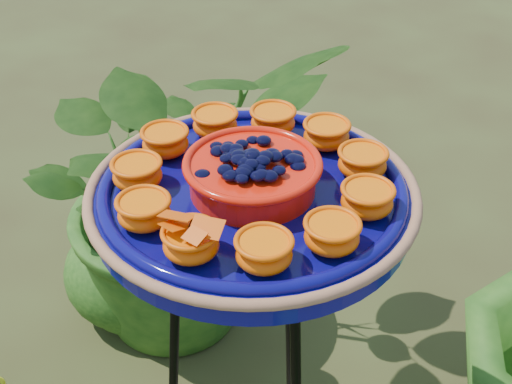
# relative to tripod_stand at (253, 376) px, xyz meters

# --- Properties ---
(tripod_stand) EXTENTS (0.36, 0.38, 0.96)m
(tripod_stand) POSITION_rel_tripod_stand_xyz_m (0.00, 0.00, 0.00)
(tripod_stand) COLOR black
(tripod_stand) RESTS_ON ground
(feeder_dish) EXTENTS (0.51, 0.51, 0.11)m
(feeder_dish) POSITION_rel_tripod_stand_xyz_m (0.00, -0.00, 0.42)
(feeder_dish) COLOR #09075C
(feeder_dish) RESTS_ON tripod_stand
(shrub_back_left) EXTENTS (1.05, 1.10, 0.95)m
(shrub_back_left) POSITION_rel_tripod_stand_xyz_m (-0.60, 0.55, -0.11)
(shrub_back_left) COLOR #1A4312
(shrub_back_left) RESTS_ON ground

